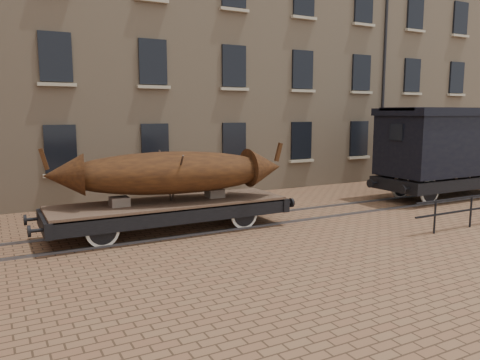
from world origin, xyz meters
name	(u,v)px	position (x,y,z in m)	size (l,w,h in m)	color
ground	(276,218)	(0.00, 0.00, 0.00)	(90.00, 90.00, 0.00)	brown
warehouse_cream	(224,45)	(3.00, 9.99, 7.00)	(40.00, 10.19, 14.00)	tan
rail_track	(276,218)	(0.00, 0.00, 0.03)	(30.00, 1.52, 0.06)	#59595E
flatcar_wagon	(170,208)	(-3.70, 0.00, 0.73)	(7.72, 2.09, 1.16)	brown
iron_boat	(171,172)	(-3.64, 0.00, 1.76)	(6.98, 2.88, 1.66)	#4C2910
goods_van	(450,142)	(8.39, 0.00, 2.30)	(7.10, 2.59, 3.67)	black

